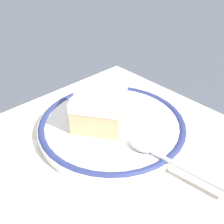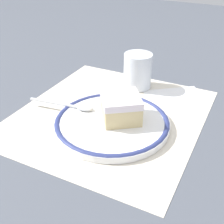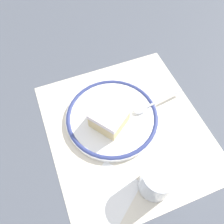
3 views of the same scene
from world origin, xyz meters
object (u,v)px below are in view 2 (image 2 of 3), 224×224
at_px(napkin, 175,97).
at_px(cup, 139,73).
at_px(plate, 112,123).
at_px(spoon, 73,106).
at_px(cake_slice, 121,108).

bearing_deg(napkin, cup, -97.00).
relative_size(cup, napkin, 0.63).
bearing_deg(plate, spoon, -94.64).
bearing_deg(spoon, cake_slice, 93.44).
bearing_deg(cake_slice, spoon, -86.56).
distance_m(spoon, cup, 0.20).
bearing_deg(cake_slice, cup, -169.35).
distance_m(plate, spoon, 0.10).
height_order(plate, cup, cup).
xyz_separation_m(cake_slice, spoon, (0.01, -0.11, -0.02)).
bearing_deg(napkin, cake_slice, -22.56).
height_order(plate, spoon, spoon).
height_order(plate, napkin, plate).
xyz_separation_m(cake_slice, napkin, (-0.16, 0.07, -0.04)).
height_order(cake_slice, cup, cup).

